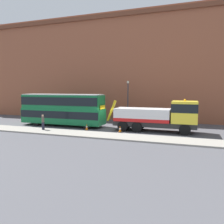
# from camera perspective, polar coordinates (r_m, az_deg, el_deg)

# --- Properties ---
(ground_plane) EXTENTS (120.00, 120.00, 0.00)m
(ground_plane) POSITION_cam_1_polar(r_m,az_deg,el_deg) (26.71, -0.81, -4.26)
(ground_plane) COLOR #4C4C51
(near_kerb) EXTENTS (60.00, 2.80, 0.15)m
(near_kerb) POSITION_cam_1_polar(r_m,az_deg,el_deg) (22.86, -4.40, -5.82)
(near_kerb) COLOR gray
(near_kerb) RESTS_ON ground_plane
(building_facade) EXTENTS (60.00, 1.50, 16.00)m
(building_facade) POSITION_cam_1_polar(r_m,az_deg,el_deg) (33.98, 3.78, 11.57)
(building_facade) COLOR #935138
(building_facade) RESTS_ON ground_plane
(recovery_tow_truck) EXTENTS (10.14, 2.65, 3.67)m
(recovery_tow_truck) POSITION_cam_1_polar(r_m,az_deg,el_deg) (25.15, 11.78, -0.96)
(recovery_tow_truck) COLOR #2D2D2D
(recovery_tow_truck) RESTS_ON ground_plane
(double_decker_bus) EXTENTS (11.05, 2.55, 4.06)m
(double_decker_bus) POSITION_cam_1_polar(r_m,az_deg,el_deg) (29.21, -12.53, 0.90)
(double_decker_bus) COLOR #146B38
(double_decker_bus) RESTS_ON ground_plane
(pedestrian_onlooker) EXTENTS (0.43, 0.48, 1.71)m
(pedestrian_onlooker) POSITION_cam_1_polar(r_m,az_deg,el_deg) (26.27, -17.19, -2.52)
(pedestrian_onlooker) COLOR #232333
(pedestrian_onlooker) RESTS_ON near_kerb
(traffic_cone_near_bus) EXTENTS (0.36, 0.36, 0.72)m
(traffic_cone_near_bus) POSITION_cam_1_polar(r_m,az_deg,el_deg) (25.79, -6.48, -3.89)
(traffic_cone_near_bus) COLOR orange
(traffic_cone_near_bus) RESTS_ON ground_plane
(traffic_cone_midway) EXTENTS (0.36, 0.36, 0.72)m
(traffic_cone_midway) POSITION_cam_1_polar(r_m,az_deg,el_deg) (24.36, 2.08, -4.44)
(traffic_cone_midway) COLOR orange
(traffic_cone_midway) RESTS_ON ground_plane
(street_lamp) EXTENTS (0.36, 0.36, 5.83)m
(street_lamp) POSITION_cam_1_polar(r_m,az_deg,el_deg) (31.52, 4.07, 3.64)
(street_lamp) COLOR #38383D
(street_lamp) RESTS_ON ground_plane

